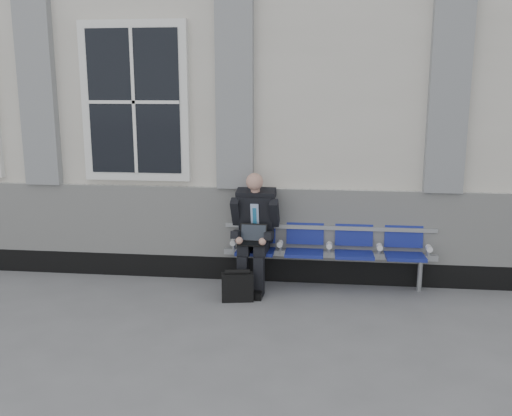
# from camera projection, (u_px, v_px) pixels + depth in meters

# --- Properties ---
(ground) EXTENTS (70.00, 70.00, 0.00)m
(ground) POSITION_uv_depth(u_px,v_px,m) (69.00, 318.00, 6.14)
(ground) COLOR slate
(ground) RESTS_ON ground
(station_building) EXTENTS (14.40, 4.40, 4.49)m
(station_building) POSITION_uv_depth(u_px,v_px,m) (154.00, 100.00, 9.04)
(station_building) COLOR beige
(station_building) RESTS_ON ground
(bench) EXTENTS (2.60, 0.47, 0.91)m
(bench) POSITION_uv_depth(u_px,v_px,m) (329.00, 244.00, 6.98)
(bench) COLOR #9EA0A3
(bench) RESTS_ON ground
(businessman) EXTENTS (0.58, 0.78, 1.43)m
(businessman) POSITION_uv_depth(u_px,v_px,m) (255.00, 227.00, 6.91)
(businessman) COLOR black
(businessman) RESTS_ON ground
(briefcase) EXTENTS (0.39, 0.22, 0.38)m
(briefcase) POSITION_uv_depth(u_px,v_px,m) (237.00, 286.00, 6.59)
(briefcase) COLOR black
(briefcase) RESTS_ON ground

